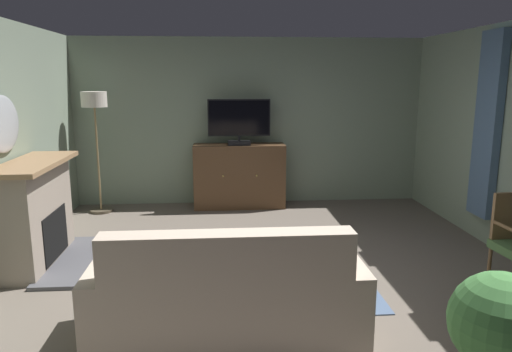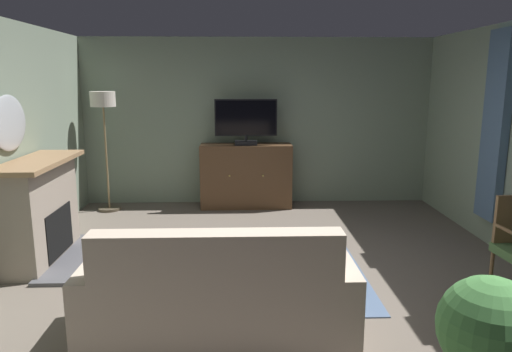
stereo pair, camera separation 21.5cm
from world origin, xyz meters
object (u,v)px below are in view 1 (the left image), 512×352
Objects in this scene: cat at (154,255)px; wall_mirror_oval at (3,124)px; fireplace at (37,216)px; tv_remote at (217,240)px; tv_cabinet at (239,177)px; folded_newspaper at (234,239)px; floor_lamp at (95,117)px; coffee_table at (242,244)px; sofa_floral at (227,302)px; television at (239,121)px; potted_plant_small_fern_corner at (500,326)px.

wall_mirror_oval is at bearing 175.21° from cat.
fireplace is 8.75× the size of tv_remote.
folded_newspaper is at bearing -93.50° from tv_cabinet.
coffee_table is at bearing -52.68° from floor_lamp.
tv_remote is 0.08× the size of sofa_floral.
television is 4.93m from potted_plant_small_fern_corner.
fireplace is at bearing 139.06° from sofa_floral.
floor_lamp reaches higher than cat.
potted_plant_small_fern_corner is at bearing -51.67° from coffee_table.
potted_plant_small_fern_corner reaches higher than folded_newspaper.
tv_cabinet is 0.89m from television.
potted_plant_small_fern_corner is at bearing -44.21° from cat.
tv_remote is at bearing -171.34° from coffee_table.
fireplace reaches higher than coffee_table.
fireplace reaches higher than folded_newspaper.
sofa_floral is at bearing -64.56° from cat.
tv_cabinet is (2.28, 2.17, -0.07)m from fireplace.
television is 2.89m from coffee_table.
coffee_table is at bearing -26.54° from cat.
tv_cabinet is at bearing 43.64° from fireplace.
folded_newspaper is at bearing -53.61° from floor_lamp.
cat is at bearing -114.28° from tv_cabinet.
fireplace is 2.67m from sofa_floral.
television is at bearing 163.39° from tv_remote.
wall_mirror_oval reaches higher than tv_remote.
wall_mirror_oval is 4.80m from potted_plant_small_fern_corner.
potted_plant_small_fern_corner is (1.42, -4.69, 0.00)m from tv_cabinet.
wall_mirror_oval reaches higher than sofa_floral.
television is at bearing 95.80° from folded_newspaper.
wall_mirror_oval is 1.39× the size of cat.
fireplace is 0.83× the size of floor_lamp.
potted_plant_small_fern_corner is (1.52, -1.92, 0.11)m from coffee_table.
coffee_table is 1.08m from cat.
television is 3.15× the size of folded_newspaper.
fireplace is at bearing -117.54° from tv_remote.
tv_cabinet is at bearing 95.86° from folded_newspaper.
television reaches higher than tv_remote.
potted_plant_small_fern_corner is at bearing -24.54° from sofa_floral.
fireplace is 0.73× the size of sofa_floral.
folded_newspaper is 1.03m from cat.
tv_cabinet is 1.49× the size of television.
wall_mirror_oval is 2.56× the size of folded_newspaper.
potted_plant_small_fern_corner reaches higher than coffee_table.
television is at bearing 42.93° from fireplace.
wall_mirror_oval reaches higher than floor_lamp.
folded_newspaper is 3.43m from floor_lamp.
sofa_floral is at bearing -98.22° from coffee_table.
wall_mirror_oval reaches higher than cat.
folded_newspaper is at bearing 176.11° from coffee_table.
sofa_floral reaches higher than folded_newspaper.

